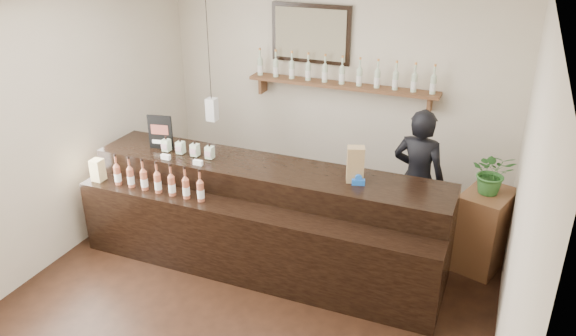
% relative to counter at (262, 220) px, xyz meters
% --- Properties ---
extents(ground, '(5.00, 5.00, 0.00)m').
position_rel_counter_xyz_m(ground, '(0.17, -0.56, -0.50)').
color(ground, black).
rests_on(ground, ground).
extents(room_shell, '(5.00, 5.00, 5.00)m').
position_rel_counter_xyz_m(room_shell, '(0.17, -0.56, 1.20)').
color(room_shell, beige).
rests_on(room_shell, ground).
extents(back_wall_decor, '(2.66, 0.96, 1.69)m').
position_rel_counter_xyz_m(back_wall_decor, '(0.01, 1.81, 1.26)').
color(back_wall_decor, brown).
rests_on(back_wall_decor, ground).
extents(counter, '(3.81, 1.03, 1.24)m').
position_rel_counter_xyz_m(counter, '(0.00, 0.00, 0.00)').
color(counter, black).
rests_on(counter, ground).
extents(promo_sign, '(0.27, 0.07, 0.38)m').
position_rel_counter_xyz_m(promo_sign, '(-1.26, 0.13, 0.76)').
color(promo_sign, black).
rests_on(promo_sign, counter).
extents(paper_bag, '(0.19, 0.17, 0.36)m').
position_rel_counter_xyz_m(paper_bag, '(0.94, 0.14, 0.74)').
color(paper_bag, olive).
rests_on(paper_bag, counter).
extents(tape_dispenser, '(0.13, 0.08, 0.11)m').
position_rel_counter_xyz_m(tape_dispenser, '(0.99, 0.08, 0.61)').
color(tape_dispenser, blue).
rests_on(tape_dispenser, counter).
extents(side_cabinet, '(0.59, 0.69, 0.86)m').
position_rel_counter_xyz_m(side_cabinet, '(2.17, 0.80, -0.07)').
color(side_cabinet, brown).
rests_on(side_cabinet, ground).
extents(potted_plant, '(0.46, 0.41, 0.45)m').
position_rel_counter_xyz_m(potted_plant, '(2.17, 0.80, 0.59)').
color(potted_plant, '#2E6528').
rests_on(potted_plant, side_cabinet).
extents(shopkeeper, '(0.71, 0.52, 1.80)m').
position_rel_counter_xyz_m(shopkeeper, '(1.42, 0.99, 0.40)').
color(shopkeeper, black).
rests_on(shopkeeper, ground).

